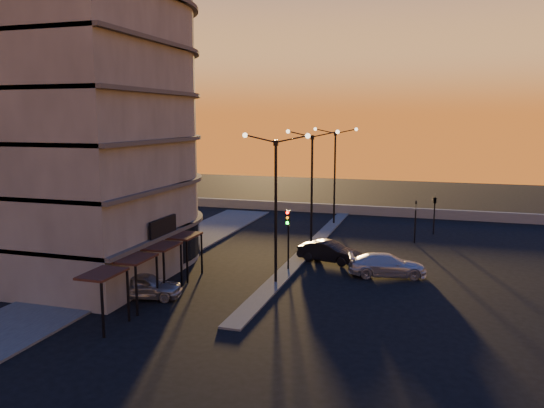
{
  "coord_description": "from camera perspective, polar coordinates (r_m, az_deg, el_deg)",
  "views": [
    {
      "loc": [
        9.4,
        -31.16,
        10.39
      ],
      "look_at": [
        -1.85,
        5.17,
        4.22
      ],
      "focal_mm": 35.0,
      "sensor_mm": 36.0,
      "label": 1
    }
  ],
  "objects": [
    {
      "name": "ground",
      "position": [
        34.17,
        0.4,
        -8.5
      ],
      "size": [
        120.0,
        120.0,
        0.0
      ],
      "primitive_type": "plane",
      "color": "black",
      "rests_on": "ground"
    },
    {
      "name": "streetlamp_near",
      "position": [
        32.9,
        0.41,
        0.82
      ],
      "size": [
        4.32,
        0.32,
        9.51
      ],
      "color": "black",
      "rests_on": "ground"
    },
    {
      "name": "traffic_light_main",
      "position": [
        36.1,
        1.72,
        -2.79
      ],
      "size": [
        0.28,
        0.44,
        4.25
      ],
      "color": "black",
      "rests_on": "ground"
    },
    {
      "name": "streetlamp_far",
      "position": [
        52.24,
        6.77,
        3.88
      ],
      "size": [
        4.32,
        0.32,
        9.51
      ],
      "color": "black",
      "rests_on": "ground"
    },
    {
      "name": "signal_east_b",
      "position": [
        49.7,
        17.12,
        0.36
      ],
      "size": [
        0.42,
        1.99,
        3.6
      ],
      "color": "black",
      "rests_on": "ground"
    },
    {
      "name": "streetlamp_mid",
      "position": [
        42.5,
        4.31,
        2.7
      ],
      "size": [
        4.32,
        0.32,
        9.51
      ],
      "color": "black",
      "rests_on": "ground"
    },
    {
      "name": "median",
      "position": [
        43.47,
        4.22,
        -4.56
      ],
      "size": [
        1.2,
        36.0,
        0.12
      ],
      "primitive_type": "cube",
      "color": "#444442",
      "rests_on": "ground"
    },
    {
      "name": "parapet",
      "position": [
        58.48,
        9.68,
        -0.66
      ],
      "size": [
        44.0,
        0.5,
        1.0
      ],
      "primitive_type": "cube",
      "color": "slate",
      "rests_on": "ground"
    },
    {
      "name": "car_sedan",
      "position": [
        39.04,
        6.17,
        -5.14
      ],
      "size": [
        4.82,
        2.65,
        1.51
      ],
      "primitive_type": "imported",
      "rotation": [
        0.0,
        0.0,
        1.33
      ],
      "color": "black",
      "rests_on": "ground"
    },
    {
      "name": "car_wagon",
      "position": [
        36.28,
        12.28,
        -6.43
      ],
      "size": [
        5.47,
        3.19,
        1.49
      ],
      "primitive_type": "imported",
      "rotation": [
        0.0,
        0.0,
        1.8
      ],
      "color": "#BABBC2",
      "rests_on": "ground"
    },
    {
      "name": "car_hatchback",
      "position": [
        32.14,
        -13.54,
        -8.53
      ],
      "size": [
        4.61,
        2.61,
        1.48
      ],
      "primitive_type": "imported",
      "rotation": [
        0.0,
        0.0,
        1.78
      ],
      "color": "#A0A3A7",
      "rests_on": "ground"
    },
    {
      "name": "building",
      "position": [
        39.02,
        -20.04,
        10.89
      ],
      "size": [
        14.35,
        17.08,
        25.0
      ],
      "color": "#646058",
      "rests_on": "ground"
    },
    {
      "name": "signal_east_a",
      "position": [
        45.97,
        15.16,
        -1.72
      ],
      "size": [
        0.13,
        0.16,
        3.6
      ],
      "color": "black",
      "rests_on": "ground"
    },
    {
      "name": "sidewalk_west",
      "position": [
        41.7,
        -11.97,
        -5.34
      ],
      "size": [
        5.0,
        40.0,
        0.12
      ],
      "primitive_type": "cube",
      "color": "#444442",
      "rests_on": "ground"
    }
  ]
}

